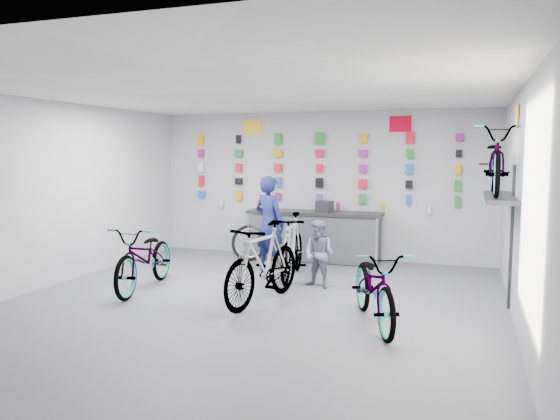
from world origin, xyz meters
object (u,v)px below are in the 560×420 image
at_px(bike_right, 375,286).
at_px(customer, 319,254).
at_px(bike_left, 145,257).
at_px(clerk, 269,224).
at_px(counter, 314,237).
at_px(bike_service, 292,246).
at_px(bike_center, 263,263).

distance_m(bike_right, customer, 2.01).
xyz_separation_m(bike_left, clerk, (1.37, 1.95, 0.35)).
height_order(counter, bike_service, bike_service).
height_order(counter, bike_left, bike_left).
distance_m(bike_center, clerk, 2.18).
bearing_deg(clerk, bike_center, 128.07).
relative_size(bike_left, bike_right, 1.05).
bearing_deg(bike_center, clerk, 118.69).
bearing_deg(customer, counter, 125.16).
distance_m(bike_center, bike_right, 1.76).
height_order(counter, bike_right, counter).
relative_size(bike_center, bike_service, 1.04).
bearing_deg(bike_service, clerk, 134.39).
bearing_deg(bike_service, bike_left, -150.25).
height_order(bike_right, customer, customer).
bearing_deg(clerk, bike_service, 162.02).
bearing_deg(bike_center, counter, 103.34).
distance_m(counter, bike_service, 1.63).
bearing_deg(counter, bike_left, -121.23).
relative_size(bike_center, bike_right, 1.03).
relative_size(counter, bike_right, 1.42).
xyz_separation_m(bike_service, customer, (0.59, -0.44, -0.02)).
bearing_deg(bike_right, customer, 102.26).
bearing_deg(customer, bike_left, -140.36).
distance_m(bike_service, customer, 0.74).
height_order(bike_left, bike_service, bike_service).
bearing_deg(bike_right, clerk, 109.56).
relative_size(counter, bike_service, 1.44).
bearing_deg(bike_service, bike_right, -57.21).
relative_size(clerk, customer, 1.60).
bearing_deg(bike_right, counter, 93.07).
xyz_separation_m(bike_right, clerk, (-2.35, 2.55, 0.38)).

